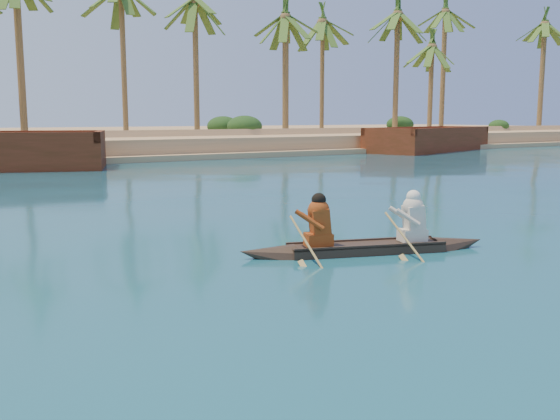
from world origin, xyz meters
TOP-DOWN VIEW (x-y plane):
  - ground at (0.00, 0.00)m, footprint 160.00×160.00m
  - sandy_embankment at (0.00, 46.89)m, footprint 150.00×51.00m
  - palm_grove at (0.00, 35.00)m, footprint 110.00×14.00m
  - shrub_cluster at (0.00, 31.50)m, footprint 100.00×6.00m
  - canoe at (-2.00, -4.00)m, footprint 5.06×2.25m
  - barge_right at (26.38, 22.48)m, footprint 13.89×8.35m

SIDE VIEW (x-z plane):
  - ground at x=0.00m, z-range 0.00..0.00m
  - canoe at x=-2.00m, z-range -0.43..0.97m
  - sandy_embankment at x=0.00m, z-range -0.22..1.28m
  - barge_right at x=26.38m, z-range -0.33..1.87m
  - shrub_cluster at x=0.00m, z-range 0.00..2.40m
  - palm_grove at x=0.00m, z-range 0.00..16.00m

